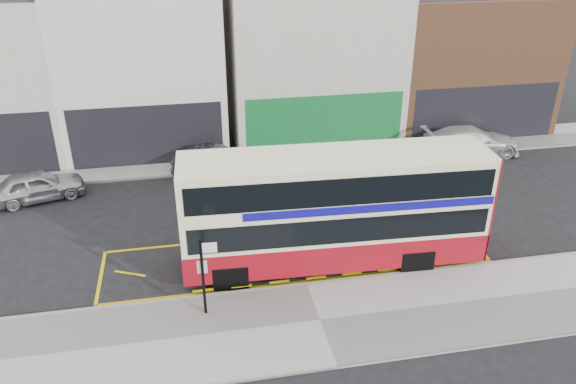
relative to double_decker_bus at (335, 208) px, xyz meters
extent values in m
plane|color=black|center=(-1.29, -0.95, -2.24)|extent=(120.00, 120.00, 0.00)
cube|color=#A5A29C|center=(-1.29, -3.25, -2.16)|extent=(40.00, 4.00, 0.15)
cube|color=gray|center=(-1.29, -1.32, -2.16)|extent=(40.00, 0.15, 0.15)
cube|color=#A5A29C|center=(-1.29, 10.05, -2.16)|extent=(50.00, 3.00, 0.15)
cube|color=silver|center=(-6.79, 14.05, 2.26)|extent=(8.00, 8.00, 9.00)
cube|color=black|center=(-6.79, 10.07, -0.64)|extent=(7.36, 0.06, 3.20)
cube|color=black|center=(-6.79, 10.09, -0.84)|extent=(5.60, 0.04, 2.00)
cube|color=beige|center=(2.21, 14.05, 2.01)|extent=(9.00, 8.00, 8.50)
cube|color=#136C2E|center=(2.21, 10.07, -0.64)|extent=(8.28, 0.06, 3.20)
cube|color=black|center=(2.21, 10.09, -0.84)|extent=(6.30, 0.04, 2.00)
cube|color=#965D3C|center=(11.21, 14.05, 1.51)|extent=(9.00, 8.00, 7.50)
cube|color=black|center=(11.21, 10.07, -0.64)|extent=(8.28, 0.06, 3.20)
cube|color=black|center=(11.21, 10.09, -0.84)|extent=(6.30, 0.04, 2.00)
cube|color=#FFF7C2|center=(-0.03, 0.00, 0.05)|extent=(10.71, 2.87, 3.91)
cube|color=maroon|center=(-0.03, 0.00, -1.37)|extent=(10.75, 2.91, 1.06)
cube|color=maroon|center=(5.25, -0.23, 0.05)|extent=(0.17, 2.45, 3.91)
cube|color=black|center=(-0.03, 0.00, -0.21)|extent=(10.29, 2.91, 0.92)
cube|color=black|center=(-0.03, 0.00, 1.24)|extent=(10.29, 2.91, 0.96)
cube|color=#110D8F|center=(0.93, -0.04, 0.56)|extent=(8.59, 2.82, 0.29)
cube|color=black|center=(-5.32, 0.23, -0.45)|extent=(0.16, 2.22, 1.54)
cube|color=black|center=(-5.32, 0.23, 1.24)|extent=(0.16, 2.22, 0.96)
cube|color=black|center=(-5.31, 0.23, 0.46)|extent=(0.12, 1.69, 0.34)
cube|color=#FFF7C2|center=(-0.03, 0.00, 1.96)|extent=(10.70, 2.77, 0.12)
cylinder|color=black|center=(-3.84, -0.92, -1.75)|extent=(0.98, 0.31, 0.96)
cylinder|color=black|center=(-3.75, 1.25, -1.75)|extent=(0.98, 0.31, 0.96)
cylinder|color=black|center=(2.71, -1.20, -1.75)|extent=(0.98, 0.31, 0.96)
cylinder|color=black|center=(2.81, 0.97, -1.75)|extent=(0.98, 0.31, 0.96)
cube|color=black|center=(-4.77, -2.22, -0.76)|extent=(0.09, 0.09, 2.66)
cube|color=white|center=(-4.50, -2.23, 0.31)|extent=(0.48, 0.06, 0.39)
cube|color=white|center=(-4.77, -2.17, -0.40)|extent=(0.31, 0.04, 0.44)
imported|color=#B8B7BC|center=(-11.59, 7.33, -1.56)|extent=(4.27, 2.62, 1.36)
imported|color=#404147|center=(-3.59, 8.46, -1.55)|extent=(4.40, 2.30, 1.38)
imported|color=silver|center=(9.75, 8.52, -1.50)|extent=(5.22, 2.36, 1.48)
cylinder|color=black|center=(4.58, 11.16, -1.38)|extent=(0.24, 0.24, 1.72)
camera|label=1|loc=(-4.89, -16.64, 9.29)|focal=35.00mm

